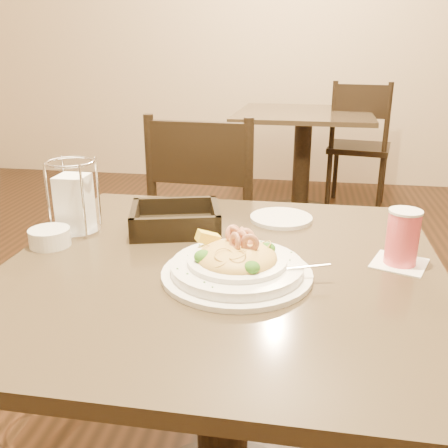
% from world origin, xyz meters
% --- Properties ---
extents(main_table, '(0.90, 0.90, 0.73)m').
position_xyz_m(main_table, '(0.00, 0.00, 0.50)').
color(main_table, black).
rests_on(main_table, ground).
extents(background_table, '(0.93, 0.93, 0.73)m').
position_xyz_m(background_table, '(0.13, 2.55, 0.50)').
color(background_table, black).
rests_on(background_table, ground).
extents(dining_chair_near, '(0.44, 0.44, 0.93)m').
position_xyz_m(dining_chair_near, '(-0.21, 0.89, 0.50)').
color(dining_chair_near, black).
rests_on(dining_chair_near, ground).
extents(dining_chair_far, '(0.49, 0.49, 0.93)m').
position_xyz_m(dining_chair_far, '(0.53, 2.74, 0.50)').
color(dining_chair_far, black).
rests_on(dining_chair_far, ground).
extents(pasta_bowl, '(0.33, 0.30, 0.09)m').
position_xyz_m(pasta_bowl, '(0.04, -0.06, 0.76)').
color(pasta_bowl, white).
rests_on(pasta_bowl, main_table).
extents(drink_glass, '(0.13, 0.13, 0.12)m').
position_xyz_m(drink_glass, '(0.36, 0.06, 0.79)').
color(drink_glass, white).
rests_on(drink_glass, main_table).
extents(bread_basket, '(0.25, 0.22, 0.06)m').
position_xyz_m(bread_basket, '(-0.15, 0.18, 0.75)').
color(bread_basket, black).
rests_on(bread_basket, main_table).
extents(napkin_caddy, '(0.11, 0.11, 0.18)m').
position_xyz_m(napkin_caddy, '(-0.38, 0.13, 0.81)').
color(napkin_caddy, silver).
rests_on(napkin_caddy, main_table).
extents(side_plate, '(0.20, 0.20, 0.01)m').
position_xyz_m(side_plate, '(0.10, 0.29, 0.74)').
color(side_plate, white).
rests_on(side_plate, main_table).
extents(butter_ramekin, '(0.11, 0.11, 0.04)m').
position_xyz_m(butter_ramekin, '(-0.40, 0.03, 0.75)').
color(butter_ramekin, white).
rests_on(butter_ramekin, main_table).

